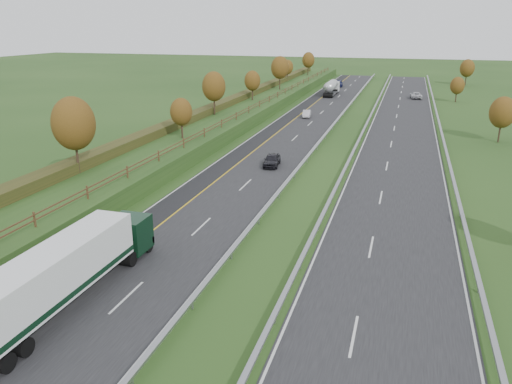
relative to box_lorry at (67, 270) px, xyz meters
The scene contains 19 objects.
ground 46.73m from the box_lorry, 78.19° to the left, with size 400.00×400.00×0.00m, color #224117.
near_carriageway 50.77m from the box_lorry, 88.25° to the left, with size 10.50×200.00×0.04m, color black.
far_carriageway 53.86m from the box_lorry, 70.40° to the left, with size 10.50×200.00×0.04m, color black.
hard_shoulder 50.79m from the box_lorry, 92.48° to the left, with size 3.00×200.00×0.04m, color black.
lane_markings 51.24m from the box_lorry, 81.06° to the left, with size 26.75×200.00×0.01m.
embankment_left 51.98m from the box_lorry, 102.73° to the left, with size 12.00×200.00×2.00m, color #224117.
hedge_left 52.44m from the box_lorry, 104.86° to the left, with size 2.20×180.00×1.10m, color #2C3315.
fence_left 50.76m from the box_lorry, 97.87° to the left, with size 0.12×189.06×1.20m.
median_barrier_near 51.23m from the box_lorry, 81.86° to the left, with size 0.32×200.00×0.71m.
median_barrier_far 52.20m from the box_lorry, 76.31° to the left, with size 0.32×200.00×0.71m.
outer_barrier_far 56.05m from the box_lorry, 64.80° to the left, with size 0.32×200.00×0.71m.
trees_left 48.77m from the box_lorry, 103.19° to the left, with size 6.64×164.30×7.66m.
trees_far 85.85m from the box_lorry, 68.58° to the left, with size 8.45×118.60×7.12m.
box_lorry is the anchor object (origin of this frame).
road_tanker 99.34m from the box_lorry, 89.60° to the left, with size 2.40×11.22×3.46m.
car_dark_near 33.97m from the box_lorry, 84.02° to the left, with size 1.75×4.34×1.48m, color black.
car_silver_mid 67.62m from the box_lorry, 89.14° to the left, with size 1.36×3.90×1.28m, color silver.
car_small_far 117.32m from the box_lorry, 89.99° to the left, with size 2.15×5.30×1.54m, color #161B44.
car_oncoming 101.12m from the box_lorry, 78.47° to the left, with size 2.38×5.16×1.43m, color silver.
Camera 1 is at (16.86, -12.82, 16.15)m, focal length 35.00 mm.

